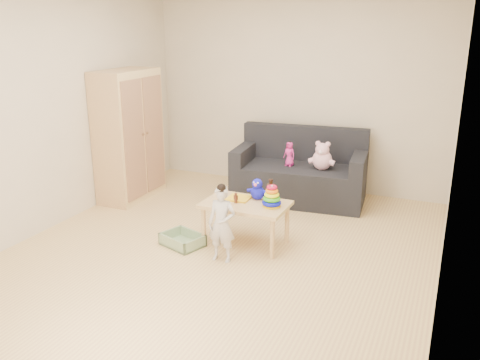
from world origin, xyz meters
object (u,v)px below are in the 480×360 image
at_px(wardrobe, 129,136).
at_px(play_table, 246,223).
at_px(sofa, 299,183).
at_px(toddler, 222,225).

height_order(wardrobe, play_table, wardrobe).
xyz_separation_m(sofa, toddler, (-0.16, -1.93, 0.13)).
relative_size(wardrobe, sofa, 1.01).
relative_size(wardrobe, play_table, 1.92).
bearing_deg(play_table, toddler, -97.49).
distance_m(wardrobe, play_table, 2.13).
height_order(sofa, play_table, sofa).
height_order(play_table, toddler, toddler).
bearing_deg(wardrobe, sofa, 20.28).
distance_m(sofa, play_table, 1.50).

